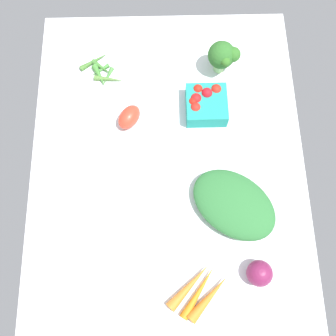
# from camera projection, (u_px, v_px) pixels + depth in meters

# --- Properties ---
(tablecloth) EXTENTS (1.04, 0.76, 0.02)m
(tablecloth) POSITION_uv_depth(u_px,v_px,m) (168.00, 171.00, 1.09)
(tablecloth) COLOR white
(tablecloth) RESTS_ON ground
(leafy_greens_clump) EXTENTS (0.27, 0.29, 0.06)m
(leafy_greens_clump) POSITION_uv_depth(u_px,v_px,m) (234.00, 204.00, 1.02)
(leafy_greens_clump) COLOR #2F7438
(leafy_greens_clump) RESTS_ON tablecloth
(okra_pile) EXTENTS (0.13, 0.14, 0.02)m
(okra_pile) POSITION_uv_depth(u_px,v_px,m) (102.00, 72.00, 1.17)
(okra_pile) COLOR #4A883F
(okra_pile) RESTS_ON tablecloth
(berry_basket) EXTENTS (0.12, 0.12, 0.07)m
(berry_basket) POSITION_uv_depth(u_px,v_px,m) (205.00, 104.00, 1.11)
(berry_basket) COLOR teal
(berry_basket) RESTS_ON tablecloth
(roma_tomato) EXTENTS (0.09, 0.09, 0.05)m
(roma_tomato) POSITION_uv_depth(u_px,v_px,m) (129.00, 117.00, 1.11)
(roma_tomato) COLOR red
(roma_tomato) RESTS_ON tablecloth
(carrot_bunch) EXTENTS (0.15, 0.17, 0.03)m
(carrot_bunch) POSITION_uv_depth(u_px,v_px,m) (199.00, 292.00, 0.97)
(carrot_bunch) COLOR orange
(carrot_bunch) RESTS_ON tablecloth
(red_onion_near_basket) EXTENTS (0.07, 0.07, 0.07)m
(red_onion_near_basket) POSITION_uv_depth(u_px,v_px,m) (259.00, 273.00, 0.96)
(red_onion_near_basket) COLOR #7C214D
(red_onion_near_basket) RESTS_ON tablecloth
(broccoli_head) EXTENTS (0.08, 0.09, 0.11)m
(broccoli_head) POSITION_uv_depth(u_px,v_px,m) (223.00, 56.00, 1.12)
(broccoli_head) COLOR #A2CD82
(broccoli_head) RESTS_ON tablecloth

